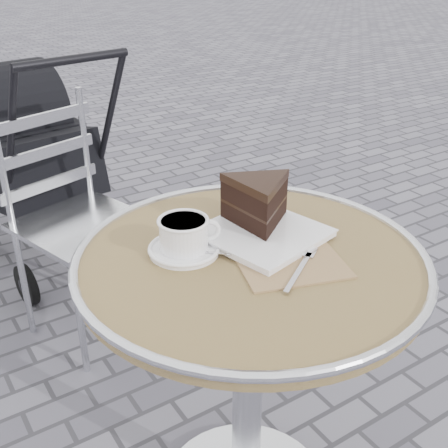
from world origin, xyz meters
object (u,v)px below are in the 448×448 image
cappuccino_set (185,238)px  baby_stroller (24,165)px  cafe_table (249,322)px  bistro_chair (63,194)px  cake_plate_set (260,209)px

cappuccino_set → baby_stroller: bearing=103.4°
cafe_table → bistro_chair: bistro_chair is taller
baby_stroller → bistro_chair: bearing=-99.4°
cake_plate_set → baby_stroller: baby_stroller is taller
cake_plate_set → baby_stroller: bearing=82.6°
bistro_chair → baby_stroller: 0.58m
cafe_table → bistro_chair: (-0.09, 0.97, -0.04)m
cafe_table → baby_stroller: (-0.07, 1.55, -0.13)m
cake_plate_set → bistro_chair: size_ratio=0.43×
bistro_chair → baby_stroller: baby_stroller is taller
bistro_chair → baby_stroller: size_ratio=0.86×
cafe_table → cake_plate_set: 0.24m
cake_plate_set → cafe_table: bearing=-148.6°
cafe_table → baby_stroller: bearing=92.7°
cake_plate_set → cappuccino_set: bearing=162.5°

